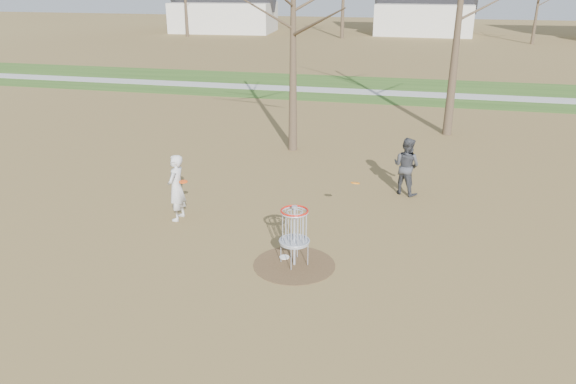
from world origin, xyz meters
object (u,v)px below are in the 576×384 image
object	(u,v)px
disc_grounded	(284,257)
disc_golf_basket	(294,227)
player_standing	(176,188)
player_throwing	(406,166)

from	to	relation	value
disc_grounded	disc_golf_basket	size ratio (longest dim) A/B	0.16
disc_grounded	disc_golf_basket	bearing A→B (deg)	-42.64
player_standing	disc_golf_basket	xyz separation A→B (m)	(3.48, -1.72, 0.05)
player_standing	disc_golf_basket	world-z (taller)	player_standing
player_standing	disc_golf_basket	size ratio (longest dim) A/B	1.28
disc_grounded	disc_golf_basket	distance (m)	0.98
disc_grounded	disc_golf_basket	xyz separation A→B (m)	(0.29, -0.27, 0.89)
disc_grounded	player_standing	bearing A→B (deg)	155.42
player_throwing	disc_golf_basket	distance (m)	5.41
player_throwing	disc_grounded	world-z (taller)	player_throwing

